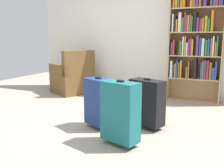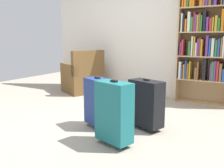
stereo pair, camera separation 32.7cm
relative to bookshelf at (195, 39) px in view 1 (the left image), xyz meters
name	(u,v)px [view 1 (the left image)]	position (x,y,z in m)	size (l,w,h in m)	color
ground_plane	(91,125)	(-1.06, -1.92, -1.13)	(7.94, 7.94, 0.00)	#9E9384
back_wall	(142,30)	(-1.06, 0.21, 0.17)	(4.54, 0.10, 2.60)	silver
bookshelf	(195,39)	(0.00, 0.00, 0.00)	(0.91, 0.29, 2.05)	tan
armchair	(73,78)	(-2.38, -0.32, -0.82)	(0.94, 0.94, 0.90)	brown
mug	(93,94)	(-1.86, -0.39, -1.08)	(0.12, 0.08, 0.10)	red
suitcase_black	(147,102)	(-0.37, -1.69, -0.80)	(0.49, 0.35, 0.65)	black
suitcase_navy_blue	(98,102)	(-0.94, -1.94, -0.79)	(0.40, 0.34, 0.66)	navy
suitcase_teal	(120,112)	(-0.48, -2.32, -0.76)	(0.45, 0.31, 0.71)	#19666B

